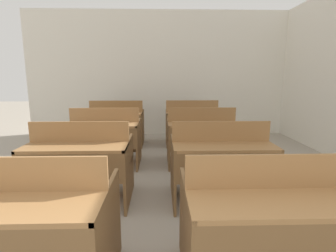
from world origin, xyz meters
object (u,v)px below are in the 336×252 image
Objects in this scene: bench_front_left at (23,227)px; bench_back_right at (192,122)px; bench_back_left at (116,123)px; bench_front_right at (267,222)px; bench_second_left at (81,162)px; bench_third_right at (201,136)px; bench_third_left at (105,136)px; bench_second_right at (220,161)px.

bench_back_right is (1.49, 3.71, 0.00)m from bench_front_left.
bench_front_right is at bearing -67.15° from bench_back_left.
bench_front_right and bench_second_left have the same top height.
bench_front_left is 1.00× the size of bench_third_right.
bench_front_left is 4.00m from bench_back_right.
bench_third_right is (1.49, 0.00, 0.00)m from bench_third_left.
bench_third_right is (-0.03, 2.46, 0.00)m from bench_front_right.
bench_front_right and bench_third_left have the same top height.
bench_second_right is at bearing -1.03° from bench_second_left.
bench_third_left is at bearing 140.28° from bench_second_right.
bench_second_right is at bearing -89.82° from bench_back_right.
bench_second_left is 1.52m from bench_second_right.
bench_back_right is at bearing 90.48° from bench_front_right.
bench_front_left and bench_second_left have the same top height.
bench_front_right is 1.21m from bench_second_right.
bench_second_right is (1.52, -0.03, 0.00)m from bench_second_left.
bench_front_right is at bearing -89.52° from bench_back_right.
bench_second_right is at bearing 91.11° from bench_front_right.
bench_second_left is 1.00× the size of bench_third_right.
bench_second_right is 1.00× the size of bench_back_right.
bench_second_right and bench_back_right have the same top height.
bench_second_right is at bearing 38.98° from bench_front_left.
bench_front_right and bench_back_right have the same top height.
bench_back_right is (1.50, 1.25, 0.00)m from bench_third_left.
bench_back_left is at bearing 112.85° from bench_front_right.
bench_third_left is at bearing -179.93° from bench_third_right.
bench_back_left is (-0.03, 3.69, 0.00)m from bench_front_left.
bench_front_right is 1.00× the size of bench_back_right.
bench_second_left is 1.22m from bench_third_left.
bench_front_right is 1.98m from bench_second_left.
bench_second_left is at bearing 178.97° from bench_second_right.
bench_second_right is 2.50m from bench_back_right.
bench_back_right is (-0.03, 3.71, 0.00)m from bench_front_right.
bench_third_right is at bearing -90.16° from bench_back_right.
bench_second_right and bench_back_left have the same top height.
bench_front_left is at bearing -89.17° from bench_second_left.
bench_front_left is at bearing -179.87° from bench_front_right.
bench_second_right and bench_third_left have the same top height.
bench_back_right is at bearing 90.18° from bench_second_right.
bench_third_left and bench_back_left have the same top height.
bench_third_left and bench_third_right have the same top height.
bench_third_right is 1.00× the size of bench_back_left.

